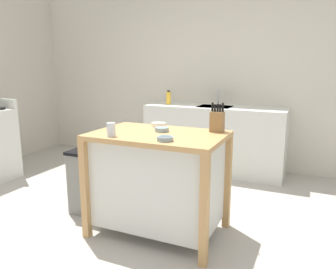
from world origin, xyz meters
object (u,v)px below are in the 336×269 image
at_px(bowl_ceramic_small, 162,129).
at_px(trash_bin, 89,182).
at_px(bottle_dish_soap, 169,98).
at_px(sink_faucet, 218,97).
at_px(knife_block, 217,121).
at_px(drinking_cup, 111,130).
at_px(bowl_ceramic_wide, 165,138).
at_px(bowl_stoneware_deep, 159,125).
at_px(kitchen_island, 158,178).

xyz_separation_m(bowl_ceramic_small, trash_bin, (-0.79, 0.00, -0.59)).
relative_size(trash_bin, bottle_dish_soap, 3.16).
distance_m(trash_bin, sink_faucet, 2.19).
height_order(knife_block, drinking_cup, knife_block).
distance_m(bowl_ceramic_wide, bowl_stoneware_deep, 0.58).
bearing_deg(bowl_ceramic_small, trash_bin, 179.87).
relative_size(bowl_stoneware_deep, trash_bin, 0.21).
bearing_deg(kitchen_island, drinking_cup, -136.70).
relative_size(kitchen_island, drinking_cup, 10.01).
bearing_deg(knife_block, drinking_cup, -143.44).
xyz_separation_m(kitchen_island, knife_block, (0.43, 0.26, 0.48)).
relative_size(knife_block, bottle_dish_soap, 1.23).
bearing_deg(bottle_dish_soap, sink_faucet, 17.27).
bearing_deg(bowl_ceramic_wide, trash_bin, 161.96).
height_order(bowl_ceramic_wide, drinking_cup, drinking_cup).
height_order(bowl_ceramic_small, bottle_dish_soap, bottle_dish_soap).
height_order(trash_bin, sink_faucet, sink_faucet).
xyz_separation_m(bowl_stoneware_deep, trash_bin, (-0.67, -0.18, -0.59)).
bearing_deg(trash_bin, bottle_dish_soap, 87.57).
relative_size(kitchen_island, trash_bin, 1.74).
distance_m(drinking_cup, trash_bin, 0.87).
bearing_deg(bowl_ceramic_small, drinking_cup, -129.94).
relative_size(bowl_ceramic_wide, bowl_stoneware_deep, 0.93).
distance_m(bowl_ceramic_small, drinking_cup, 0.44).
relative_size(bowl_ceramic_small, bowl_ceramic_wide, 0.98).
bearing_deg(bowl_ceramic_wide, sink_faucet, 95.70).
distance_m(bowl_ceramic_wide, drinking_cup, 0.46).
distance_m(knife_block, trash_bin, 1.39).
distance_m(knife_block, bowl_ceramic_small, 0.47).
distance_m(knife_block, bowl_stoneware_deep, 0.55).
bearing_deg(knife_block, sink_faucet, 105.25).
relative_size(drinking_cup, bottle_dish_soap, 0.55).
bearing_deg(bottle_dish_soap, trash_bin, -92.43).
bearing_deg(kitchen_island, bottle_dish_soap, 111.47).
xyz_separation_m(bowl_stoneware_deep, drinking_cup, (-0.16, -0.52, 0.03)).
xyz_separation_m(sink_faucet, bottle_dish_soap, (-0.66, -0.21, -0.02)).
height_order(bowl_ceramic_small, drinking_cup, drinking_cup).
distance_m(bowl_stoneware_deep, bottle_dish_soap, 1.67).
height_order(knife_block, sink_faucet, knife_block).
bearing_deg(bottle_dish_soap, kitchen_island, -68.53).
xyz_separation_m(bowl_ceramic_wide, trash_bin, (-0.96, 0.31, -0.58)).
bearing_deg(sink_faucet, drinking_cup, -95.75).
bearing_deg(trash_bin, kitchen_island, -5.28).
relative_size(knife_block, bowl_stoneware_deep, 1.89).
distance_m(kitchen_island, sink_faucet, 2.08).
xyz_separation_m(knife_block, bowl_ceramic_wide, (-0.25, -0.50, -0.07)).
xyz_separation_m(knife_block, drinking_cup, (-0.71, -0.53, -0.04)).
bearing_deg(bowl_stoneware_deep, bowl_ceramic_wide, -59.42).
bearing_deg(kitchen_island, bowl_stoneware_deep, 115.09).
height_order(bowl_ceramic_wide, trash_bin, bowl_ceramic_wide).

